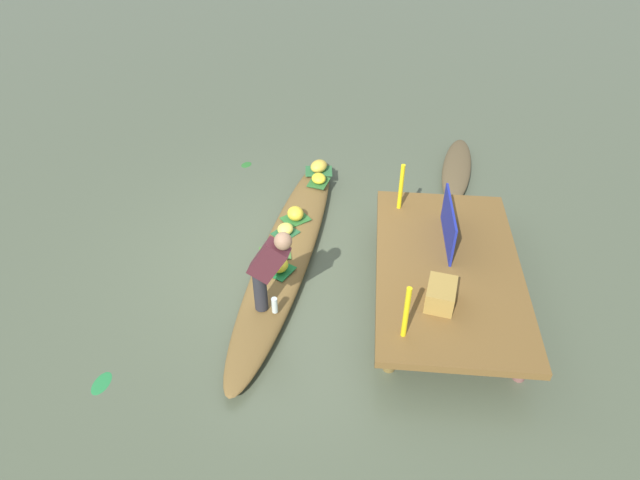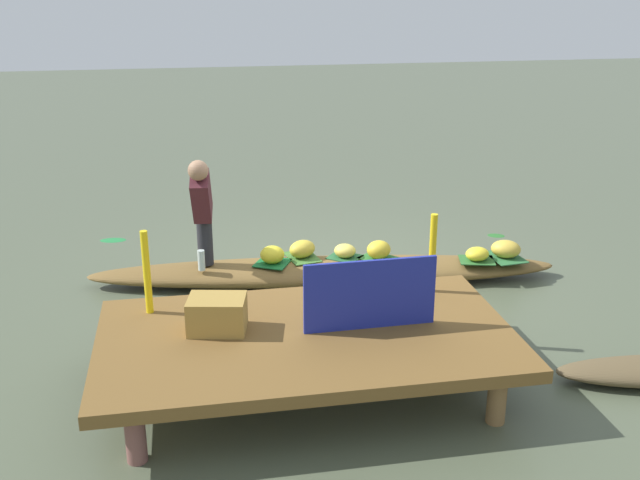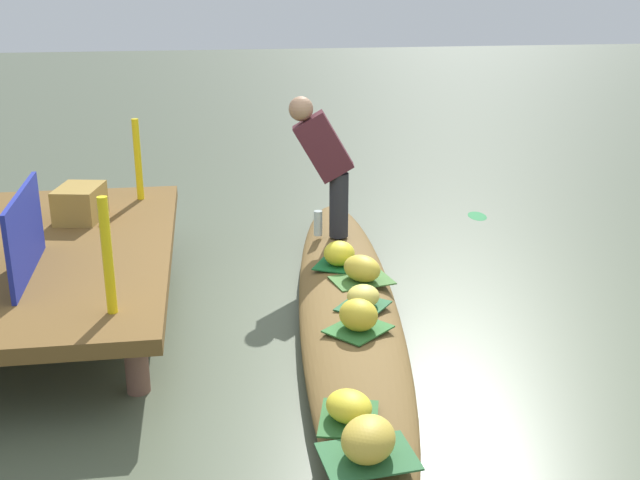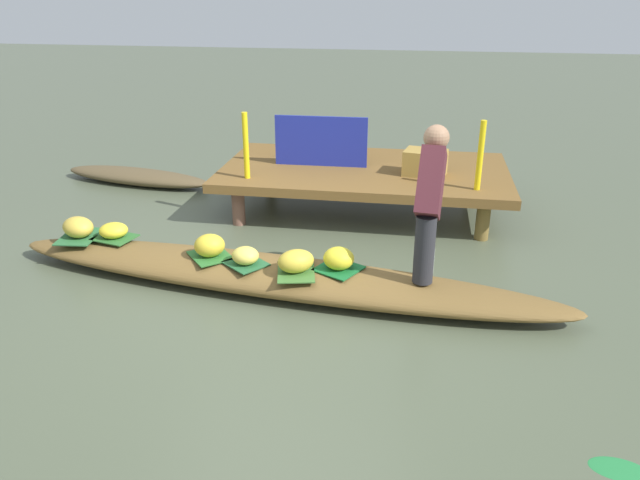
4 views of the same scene
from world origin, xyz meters
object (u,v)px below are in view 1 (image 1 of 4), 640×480
at_px(vendor_boat, 288,251).
at_px(market_banner, 449,224).
at_px(water_bottle, 275,305).
at_px(banana_bunch_2, 319,178).
at_px(banana_bunch_0, 295,213).
at_px(banana_bunch_4, 285,229).
at_px(banana_bunch_3, 275,248).
at_px(banana_bunch_5, 279,265).
at_px(banana_bunch_1, 319,166).
at_px(produce_crate, 441,295).
at_px(vendor_person, 268,267).
at_px(moored_boat, 457,169).

distance_m(vendor_boat, market_banner, 2.22).
bearing_deg(water_bottle, banana_bunch_2, 174.84).
distance_m(banana_bunch_0, banana_bunch_2, 1.04).
bearing_deg(banana_bunch_4, vendor_boat, 13.89).
distance_m(banana_bunch_3, banana_bunch_5, 0.35).
bearing_deg(banana_bunch_1, produce_crate, 28.37).
xyz_separation_m(banana_bunch_2, produce_crate, (2.81, 1.67, 0.31)).
distance_m(vendor_person, water_bottle, 0.58).
height_order(vendor_boat, moored_boat, vendor_boat).
relative_size(banana_bunch_4, produce_crate, 0.53).
relative_size(banana_bunch_0, banana_bunch_1, 0.84).
relative_size(banana_bunch_2, banana_bunch_4, 1.11).
height_order(banana_bunch_1, banana_bunch_2, banana_bunch_1).
distance_m(banana_bunch_2, market_banner, 2.50).
distance_m(vendor_boat, water_bottle, 1.30).
bearing_deg(market_banner, moored_boat, 168.59).
distance_m(banana_bunch_1, banana_bunch_3, 2.18).
height_order(moored_boat, banana_bunch_2, banana_bunch_2).
bearing_deg(banana_bunch_5, produce_crate, 71.42).
relative_size(moored_boat, banana_bunch_0, 7.90).
xyz_separation_m(vendor_boat, vendor_person, (1.25, -0.02, 0.80)).
bearing_deg(market_banner, vendor_boat, -92.24).
bearing_deg(banana_bunch_4, banana_bunch_0, 163.80).
xyz_separation_m(vendor_boat, water_bottle, (1.28, 0.03, 0.22)).
xyz_separation_m(banana_bunch_1, market_banner, (1.97, 1.87, 0.43)).
bearing_deg(banana_bunch_0, produce_crate, 46.78).
bearing_deg(market_banner, banana_bunch_1, -137.62).
height_order(vendor_boat, banana_bunch_5, banana_bunch_5).
height_order(moored_boat, water_bottle, water_bottle).
bearing_deg(vendor_boat, moored_boat, 140.14).
relative_size(moored_boat, produce_crate, 4.72).
bearing_deg(vendor_person, moored_boat, 144.93).
distance_m(banana_bunch_3, produce_crate, 2.34).
height_order(banana_bunch_3, water_bottle, water_bottle).
bearing_deg(moored_boat, water_bottle, -24.67).
height_order(banana_bunch_0, water_bottle, water_bottle).
bearing_deg(banana_bunch_2, vendor_person, -6.17).
relative_size(market_banner, produce_crate, 2.38).
height_order(market_banner, produce_crate, market_banner).
bearing_deg(vendor_person, market_banner, 119.32).
height_order(vendor_boat, produce_crate, produce_crate).
relative_size(banana_bunch_1, banana_bunch_5, 1.23).
xyz_separation_m(vendor_boat, banana_bunch_1, (-1.93, 0.26, 0.22)).
height_order(banana_bunch_2, banana_bunch_5, banana_bunch_5).
bearing_deg(banana_bunch_1, banana_bunch_0, -9.12).
height_order(moored_boat, banana_bunch_4, banana_bunch_4).
bearing_deg(banana_bunch_3, vendor_person, 6.60).
relative_size(moored_boat, banana_bunch_2, 8.03).
distance_m(moored_boat, produce_crate, 3.76).
xyz_separation_m(banana_bunch_0, banana_bunch_4, (0.35, -0.10, -0.03)).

